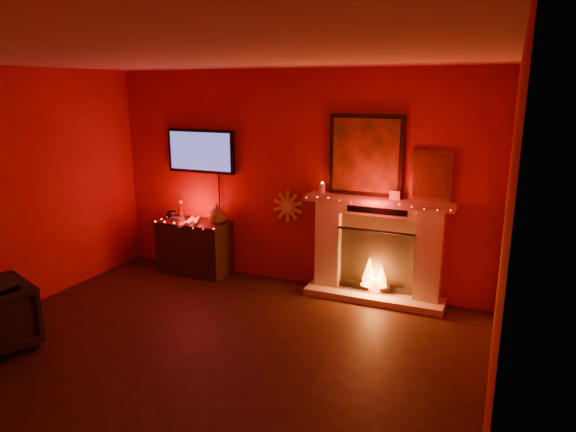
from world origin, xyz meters
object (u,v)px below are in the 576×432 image
tv (201,151)px  console_table (195,245)px  fireplace (377,240)px  sunburst_clock (288,206)px

tv → console_table: (-0.03, -0.19, -1.25)m
fireplace → console_table: (-2.47, -0.13, -0.33)m
fireplace → console_table: fireplace is taller
fireplace → tv: 2.61m
tv → sunburst_clock: (1.25, 0.03, -0.65)m
tv → sunburst_clock: size_ratio=3.10×
tv → console_table: tv is taller
tv → console_table: 1.27m
fireplace → sunburst_clock: size_ratio=5.45×
fireplace → tv: size_ratio=1.76×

